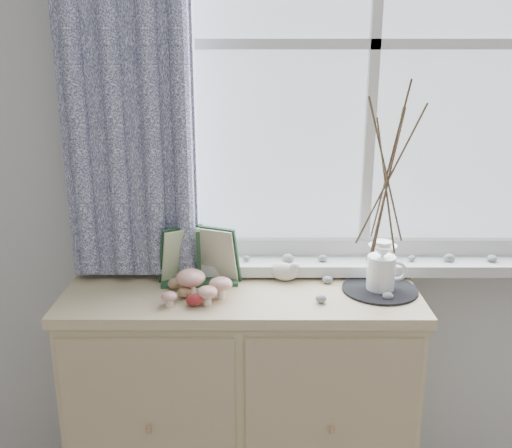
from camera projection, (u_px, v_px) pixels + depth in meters
The scene contains 8 objects.
sideboard at pixel (242, 399), 2.05m from camera, with size 1.20×0.45×0.85m.
botanical_book at pixel (198, 257), 1.94m from camera, with size 0.30×0.13×0.21m, color #204429, non-canonical shape.
toadstool_cluster at pixel (199, 284), 1.85m from camera, with size 0.22×0.16×0.09m.
wooden_eggs at pixel (185, 291), 1.87m from camera, with size 0.13×0.17×0.06m.
songbird_figurine at pixel (283, 270), 2.01m from camera, with size 0.14×0.06×0.07m, color silver, non-canonical shape.
crocheted_doily at pixel (380, 289), 1.93m from camera, with size 0.26×0.26×0.01m, color black.
twig_pitcher at pixel (388, 172), 1.81m from camera, with size 0.31×0.31×0.71m.
sideboard_pebbles at pixel (345, 291), 1.89m from camera, with size 0.26×0.19×0.03m.
Camera 1 is at (-0.10, -0.03, 1.63)m, focal length 40.00 mm.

